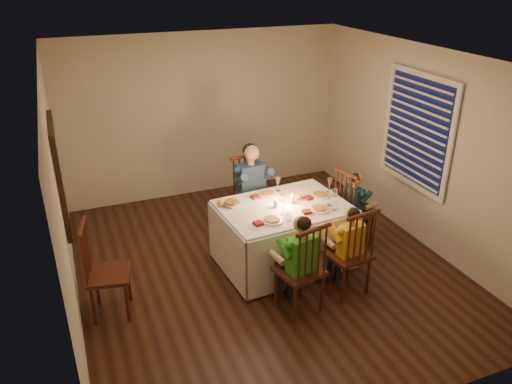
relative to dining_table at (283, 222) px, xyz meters
name	(u,v)px	position (x,y,z in m)	size (l,w,h in m)	color
ground	(264,266)	(-0.25, 0.01, -0.58)	(5.00, 5.00, 0.00)	black
wall_left	(61,204)	(-2.50, 0.01, 0.72)	(0.02, 5.00, 2.60)	beige
wall_right	(422,147)	(2.00, 0.01, 0.72)	(0.02, 5.00, 2.60)	beige
wall_back	(204,116)	(-0.25, 2.51, 0.72)	(4.50, 0.02, 2.60)	beige
ceiling	(266,59)	(-0.25, 0.01, 2.02)	(5.00, 5.00, 0.00)	white
dining_table	(283,222)	(0.00, 0.00, 0.00)	(1.65, 1.25, 0.79)	white
chair_adult	(252,232)	(-0.07, 0.89, -0.58)	(0.46, 0.44, 1.12)	black
chair_near_left	(298,308)	(-0.23, -0.91, -0.58)	(0.46, 0.44, 1.12)	black
chair_near_right	(344,290)	(0.44, -0.82, -0.58)	(0.46, 0.44, 1.12)	black
chair_end	(351,244)	(1.07, 0.07, -0.58)	(0.46, 0.44, 1.12)	black
chair_extra	(114,311)	(-2.15, -0.21, -0.58)	(0.46, 0.44, 1.12)	black
adult	(252,232)	(-0.07, 0.89, -0.58)	(0.50, 0.46, 1.32)	navy
child_green	(298,308)	(-0.23, -0.91, -0.58)	(0.41, 0.38, 1.17)	green
child_yellow	(344,290)	(0.44, -0.82, -0.58)	(0.37, 0.34, 1.10)	gold
child_teal	(351,244)	(1.07, 0.07, -0.58)	(0.35, 0.32, 1.06)	#18363E
setting_adult	(268,194)	(-0.06, 0.35, 0.24)	(0.26, 0.26, 0.02)	white
setting_green	(272,220)	(-0.29, -0.31, 0.24)	(0.26, 0.26, 0.02)	white
setting_yellow	(319,209)	(0.35, -0.26, 0.24)	(0.26, 0.26, 0.02)	white
setting_teal	(320,195)	(0.55, 0.07, 0.24)	(0.26, 0.26, 0.02)	white
candle_left	(276,204)	(-0.11, -0.01, 0.28)	(0.06, 0.06, 0.10)	white
candle_right	(292,200)	(0.11, 0.01, 0.28)	(0.06, 0.06, 0.10)	white
squash	(221,203)	(-0.72, 0.27, 0.28)	(0.09, 0.09, 0.09)	yellow
orange_fruit	(299,197)	(0.24, 0.07, 0.27)	(0.08, 0.08, 0.08)	orange
serving_bowl	(231,204)	(-0.60, 0.23, 0.26)	(0.20, 0.20, 0.05)	white
wall_mirror	(60,175)	(-2.47, 0.31, 0.92)	(0.06, 0.95, 1.15)	black
window_blinds	(416,131)	(1.96, 0.11, 0.92)	(0.07, 1.34, 1.54)	#0D1237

